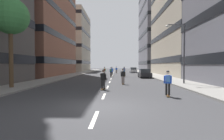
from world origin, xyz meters
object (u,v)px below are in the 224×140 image
object	(u,v)px
street_tree_near	(10,17)
skater_6	(112,70)
skater_7	(123,75)
skater_2	(111,71)
skater_5	(124,70)
skater_8	(116,69)
parked_car_near	(145,74)
skater_4	(103,78)
skater_1	(168,82)
streetlamp_right	(181,47)
skater_0	(105,71)
skater_3	(124,71)
parked_car_mid	(133,70)

from	to	relation	value
street_tree_near	skater_6	bearing A→B (deg)	69.38
skater_7	street_tree_near	bearing A→B (deg)	-158.74
skater_6	skater_2	bearing A→B (deg)	-90.29
skater_5	skater_8	distance (m)	4.22
parked_car_near	skater_4	world-z (taller)	skater_4
skater_6	skater_8	world-z (taller)	same
skater_1	skater_8	world-z (taller)	same
streetlamp_right	skater_0	bearing A→B (deg)	118.89
skater_3	skater_7	xyz separation A→B (m)	(-0.66, -12.53, -0.03)
streetlamp_right	skater_7	xyz separation A→B (m)	(-6.30, 0.14, -3.15)
streetlamp_right	street_tree_near	bearing A→B (deg)	-166.93
skater_5	skater_8	bearing A→B (deg)	117.31
skater_8	skater_1	bearing A→B (deg)	-84.22
street_tree_near	skater_5	world-z (taller)	street_tree_near
skater_5	street_tree_near	bearing A→B (deg)	-112.11
skater_4	skater_6	xyz separation A→B (m)	(0.15, 22.86, 0.00)
skater_6	parked_car_near	bearing A→B (deg)	-54.41
skater_7	skater_2	bearing A→B (deg)	97.84
skater_4	skater_8	bearing A→B (deg)	88.06
skater_3	parked_car_mid	bearing A→B (deg)	79.44
parked_car_near	skater_1	xyz separation A→B (m)	(-1.30, -17.88, 0.32)
parked_car_near	skater_3	bearing A→B (deg)	148.32
skater_1	streetlamp_right	bearing A→B (deg)	64.21
parked_car_mid	skater_1	world-z (taller)	skater_1
streetlamp_right	skater_3	bearing A→B (deg)	113.96
skater_0	skater_7	size ratio (longest dim) A/B	1.00
skater_7	skater_8	world-z (taller)	same
skater_5	skater_0	bearing A→B (deg)	-123.25
skater_0	skater_7	bearing A→B (deg)	-79.23
skater_3	street_tree_near	bearing A→B (deg)	-123.34
parked_car_mid	skater_7	bearing A→B (deg)	-97.52
skater_0	skater_8	size ratio (longest dim) A/B	1.00
skater_3	skater_7	world-z (taller)	same
skater_6	skater_7	bearing A→B (deg)	-84.68
skater_1	skater_8	size ratio (longest dim) A/B	1.00
parked_car_mid	skater_5	size ratio (longest dim) A/B	2.47
skater_2	streetlamp_right	bearing A→B (deg)	-57.99
skater_1	skater_5	bearing A→B (deg)	92.96
skater_2	skater_5	bearing A→B (deg)	75.48
parked_car_near	street_tree_near	world-z (taller)	street_tree_near
parked_car_near	skater_5	bearing A→B (deg)	102.19
skater_2	skater_3	bearing A→B (deg)	-4.94
skater_2	parked_car_mid	bearing A→B (deg)	72.11
skater_5	skater_8	size ratio (longest dim) A/B	1.00
skater_3	skater_5	bearing A→B (deg)	87.58
skater_2	parked_car_near	bearing A→B (deg)	-21.63
parked_car_mid	skater_3	size ratio (longest dim) A/B	2.47
skater_1	skater_2	size ratio (longest dim) A/B	1.00
parked_car_mid	streetlamp_right	xyz separation A→B (m)	(2.23, -30.89, 3.44)
parked_car_mid	skater_2	world-z (taller)	skater_2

